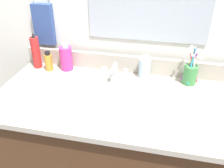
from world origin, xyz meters
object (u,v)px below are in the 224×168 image
(bottle_gel_clear, at_px, (145,67))
(hand_towel, at_px, (44,24))
(bottle_spray_red, at_px, (36,52))
(faucet, at_px, (115,73))
(cup_green, at_px, (190,73))
(bottle_soap_pink, at_px, (66,58))
(bottle_oil_amber, at_px, (49,62))

(bottle_gel_clear, bearing_deg, hand_towel, 173.29)
(bottle_gel_clear, bearing_deg, bottle_spray_red, -178.59)
(faucet, relative_size, cup_green, 0.83)
(faucet, height_order, bottle_gel_clear, bottle_gel_clear)
(hand_towel, relative_size, faucet, 1.38)
(bottle_soap_pink, relative_size, bottle_oil_amber, 1.40)
(bottle_oil_amber, relative_size, cup_green, 0.56)
(hand_towel, relative_size, bottle_gel_clear, 1.83)
(hand_towel, bearing_deg, bottle_spray_red, -108.29)
(hand_towel, bearing_deg, faucet, -14.56)
(faucet, relative_size, bottle_oil_amber, 1.48)
(faucet, bearing_deg, bottle_spray_red, 176.46)
(hand_towel, height_order, bottle_spray_red, hand_towel)
(bottle_soap_pink, relative_size, bottle_spray_red, 0.76)
(bottle_soap_pink, xyz_separation_m, bottle_gel_clear, (0.42, 0.00, -0.01))
(bottle_soap_pink, relative_size, bottle_gel_clear, 1.25)
(hand_towel, height_order, bottle_oil_amber, hand_towel)
(hand_towel, xyz_separation_m, bottle_spray_red, (-0.03, -0.08, -0.13))
(bottle_spray_red, xyz_separation_m, cup_green, (0.82, -0.00, -0.03))
(bottle_spray_red, bearing_deg, bottle_soap_pink, 3.48)
(bottle_spray_red, relative_size, cup_green, 1.03)
(faucet, height_order, bottle_oil_amber, bottle_oil_amber)
(bottle_soap_pink, distance_m, bottle_gel_clear, 0.42)
(faucet, bearing_deg, bottle_gel_clear, 15.94)
(faucet, height_order, bottle_spray_red, bottle_spray_red)
(faucet, distance_m, cup_green, 0.37)
(bottle_oil_amber, bearing_deg, cup_green, 1.24)
(faucet, xyz_separation_m, bottle_soap_pink, (-0.28, 0.04, 0.04))
(bottle_gel_clear, bearing_deg, bottle_oil_amber, -176.29)
(faucet, xyz_separation_m, bottle_gel_clear, (0.15, 0.04, 0.03))
(hand_towel, height_order, bottle_gel_clear, hand_towel)
(hand_towel, height_order, bottle_soap_pink, hand_towel)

